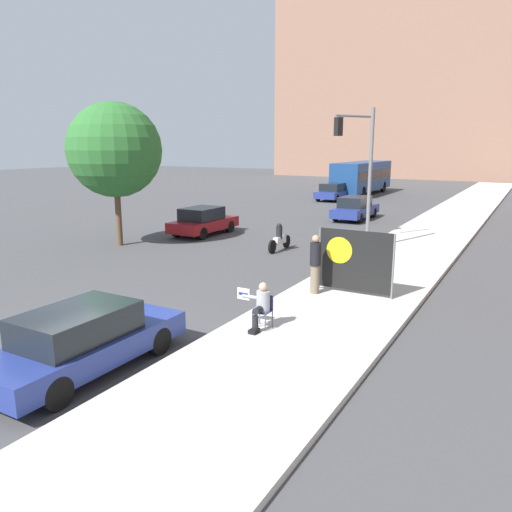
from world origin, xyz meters
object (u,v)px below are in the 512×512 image
traffic_light_pole (358,156)px  car_on_road_nearest (203,221)px  city_bus_on_road (362,176)px  jogger_on_sidewalk (315,264)px  protest_banner (354,261)px  car_on_road_distant (333,192)px  car_on_road_midblock (355,208)px  street_tree_near_curb (115,150)px  seated_protester (261,304)px  parked_car_curbside (83,340)px  motorcycle_on_road (279,239)px

traffic_light_pole → car_on_road_nearest: (-8.20, -0.47, -3.46)m
city_bus_on_road → jogger_on_sidewalk: bearing=-74.5°
protest_banner → traffic_light_pole: traffic_light_pole is taller
car_on_road_distant → car_on_road_midblock: bearing=-61.6°
protest_banner → street_tree_near_curb: street_tree_near_curb is taller
seated_protester → car_on_road_midblock: 20.71m
parked_car_curbside → motorcycle_on_road: size_ratio=2.24×
seated_protester → parked_car_curbside: 4.32m
traffic_light_pole → city_bus_on_road: (-7.73, 24.90, -2.41)m
motorcycle_on_road → jogger_on_sidewalk: bearing=-54.1°
car_on_road_midblock → motorcycle_on_road: (0.16, -10.94, -0.20)m
seated_protester → car_on_road_distant: bearing=93.8°
protest_banner → street_tree_near_curb: size_ratio=0.36×
traffic_light_pole → city_bus_on_road: traffic_light_pole is taller
motorcycle_on_road → traffic_light_pole: bearing=37.0°
car_on_road_midblock → motorcycle_on_road: size_ratio=2.26×
protest_banner → motorcycle_on_road: size_ratio=1.19×
city_bus_on_road → motorcycle_on_road: city_bus_on_road is taller
car_on_road_distant → motorcycle_on_road: 21.44m
street_tree_near_curb → traffic_light_pole: bearing=25.5°
protest_banner → car_on_road_distant: 28.11m
car_on_road_nearest → car_on_road_midblock: car_on_road_midblock is taller
car_on_road_distant → city_bus_on_road: 6.39m
jogger_on_sidewalk → traffic_light_pole: traffic_light_pole is taller
jogger_on_sidewalk → protest_banner: size_ratio=0.77×
seated_protester → motorcycle_on_road: (-4.22, 9.31, -0.24)m
seated_protester → city_bus_on_road: 37.47m
motorcycle_on_road → street_tree_near_curb: street_tree_near_curb is taller
seated_protester → traffic_light_pole: size_ratio=0.19×
city_bus_on_road → street_tree_near_curb: size_ratio=1.62×
motorcycle_on_road → street_tree_near_curb: (-7.19, -2.65, 3.91)m
protest_banner → car_on_road_midblock: protest_banner is taller
parked_car_curbside → car_on_road_distant: size_ratio=1.09×
jogger_on_sidewalk → car_on_road_nearest: jogger_on_sidewalk is taller
city_bus_on_road → car_on_road_midblock: bearing=-73.5°
jogger_on_sidewalk → motorcycle_on_road: (-4.20, 5.81, -0.56)m
parked_car_curbside → car_on_road_nearest: 16.43m
seated_protester → parked_car_curbside: bearing=-134.7°
seated_protester → street_tree_near_curb: street_tree_near_curb is taller
protest_banner → motorcycle_on_road: bearing=135.1°
motorcycle_on_road → seated_protester: bearing=-65.6°
parked_car_curbside → car_on_road_midblock: car_on_road_midblock is taller
jogger_on_sidewalk → street_tree_near_curb: (-11.38, 3.16, 3.34)m
car_on_road_distant → motorcycle_on_road: (5.45, -20.74, -0.19)m
jogger_on_sidewalk → car_on_road_nearest: (-9.59, 7.45, -0.38)m
city_bus_on_road → seated_protester: bearing=-75.9°
parked_car_curbside → car_on_road_distant: bearing=102.5°
traffic_light_pole → city_bus_on_road: 26.19m
parked_car_curbside → city_bus_on_road: bearing=99.8°
parked_car_curbside → car_on_road_nearest: bearing=116.8°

